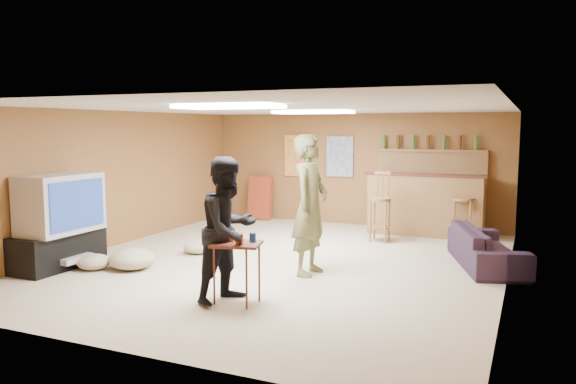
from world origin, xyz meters
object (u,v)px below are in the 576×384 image
at_px(tv_body, 60,203).
at_px(person_black, 229,230).
at_px(sofa, 487,247).
at_px(tray_table, 237,273).
at_px(person_olive, 310,205).
at_px(bar_counter, 426,205).

xyz_separation_m(tv_body, person_black, (2.84, -0.36, -0.09)).
xyz_separation_m(person_black, sofa, (2.51, 2.82, -0.54)).
xyz_separation_m(tv_body, sofa, (5.35, 2.46, -0.63)).
bearing_deg(sofa, tray_table, 121.65).
bearing_deg(tv_body, tray_table, -7.70).
bearing_deg(person_black, tray_table, -92.38).
xyz_separation_m(person_olive, tray_table, (-0.28, -1.48, -0.58)).
height_order(person_black, tray_table, person_black).
height_order(person_olive, person_black, person_olive).
relative_size(sofa, tray_table, 2.74).
xyz_separation_m(person_olive, person_black, (-0.40, -1.44, -0.11)).
xyz_separation_m(bar_counter, sofa, (1.20, -1.99, -0.28)).
bearing_deg(tray_table, sofa, 50.06).
bearing_deg(person_black, person_olive, 0.94).
xyz_separation_m(bar_counter, tray_table, (-1.19, -4.85, -0.21)).
bearing_deg(tv_body, sofa, 24.70).
distance_m(person_olive, sofa, 2.61).
xyz_separation_m(sofa, tray_table, (-2.39, -2.86, 0.07)).
distance_m(tv_body, person_olive, 3.41).
distance_m(tv_body, person_black, 2.86).
distance_m(person_black, tray_table, 0.48).
distance_m(tv_body, sofa, 5.92).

